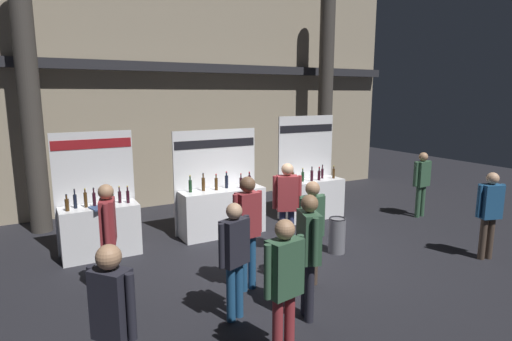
% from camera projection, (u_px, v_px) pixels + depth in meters
% --- Properties ---
extents(ground_plane, '(27.09, 27.09, 0.00)m').
position_uv_depth(ground_plane, '(286.00, 258.00, 7.85)').
color(ground_plane, black).
extents(hall_colonnade, '(13.55, 1.36, 6.85)m').
position_uv_depth(hall_colonnade, '(191.00, 82.00, 11.49)').
color(hall_colonnade, tan).
rests_on(hall_colonnade, ground_plane).
extents(exhibitor_booth_0, '(1.49, 0.74, 2.37)m').
position_uv_depth(exhibitor_booth_0, '(100.00, 225.00, 7.92)').
color(exhibitor_booth_0, white).
rests_on(exhibitor_booth_0, ground_plane).
extents(exhibitor_booth_1, '(1.95, 0.66, 2.30)m').
position_uv_depth(exhibitor_booth_1, '(222.00, 207.00, 9.15)').
color(exhibitor_booth_1, white).
rests_on(exhibitor_booth_1, ground_plane).
extents(exhibitor_booth_2, '(1.62, 0.66, 2.54)m').
position_uv_depth(exhibitor_booth_2, '(312.00, 193.00, 10.40)').
color(exhibitor_booth_2, white).
rests_on(exhibitor_booth_2, ground_plane).
extents(trash_bin, '(0.33, 0.33, 0.70)m').
position_uv_depth(trash_bin, '(337.00, 235.00, 8.09)').
color(trash_bin, slate).
rests_on(trash_bin, ground_plane).
extents(visitor_0, '(0.51, 0.28, 1.73)m').
position_uv_depth(visitor_0, '(312.00, 225.00, 6.57)').
color(visitor_0, '#47382D').
rests_on(visitor_0, ground_plane).
extents(visitor_1, '(0.53, 0.35, 1.66)m').
position_uv_depth(visitor_1, '(490.00, 208.00, 7.67)').
color(visitor_1, '#47382D').
rests_on(visitor_1, ground_plane).
extents(visitor_2, '(0.58, 0.25, 1.65)m').
position_uv_depth(visitor_2, '(422.00, 179.00, 10.37)').
color(visitor_2, '#33563D').
rests_on(visitor_2, ground_plane).
extents(visitor_3, '(0.53, 0.34, 1.65)m').
position_uv_depth(visitor_3, '(235.00, 252.00, 5.58)').
color(visitor_3, navy).
rests_on(visitor_3, ground_plane).
extents(visitor_4, '(0.56, 0.30, 1.71)m').
position_uv_depth(visitor_4, '(284.00, 278.00, 4.66)').
color(visitor_4, maroon).
rests_on(visitor_4, ground_plane).
extents(visitor_5, '(0.35, 0.58, 1.76)m').
position_uv_depth(visitor_5, '(309.00, 245.00, 5.57)').
color(visitor_5, '#23232D').
rests_on(visitor_5, ground_plane).
extents(visitor_6, '(0.39, 0.42, 1.74)m').
position_uv_depth(visitor_6, '(113.00, 318.00, 3.82)').
color(visitor_6, '#33563D').
rests_on(visitor_6, ground_plane).
extents(visitor_7, '(0.53, 0.39, 1.77)m').
position_uv_depth(visitor_7, '(287.00, 199.00, 7.99)').
color(visitor_7, navy).
rests_on(visitor_7, ground_plane).
extents(visitor_8, '(0.52, 0.26, 1.83)m').
position_uv_depth(visitor_8, '(248.00, 223.00, 6.42)').
color(visitor_8, navy).
rests_on(visitor_8, ground_plane).
extents(visitor_9, '(0.30, 0.56, 1.74)m').
position_uv_depth(visitor_9, '(108.00, 229.00, 6.31)').
color(visitor_9, '#33563D').
rests_on(visitor_9, ground_plane).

